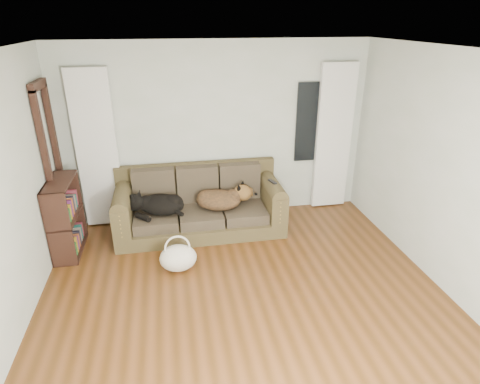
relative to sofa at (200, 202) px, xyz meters
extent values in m
plane|color=#48290E|center=(0.33, -1.97, -0.45)|extent=(5.00, 5.00, 0.00)
plane|color=white|center=(0.33, -1.97, 2.15)|extent=(5.00, 5.00, 0.00)
cube|color=silver|center=(0.33, 0.53, 0.85)|extent=(4.50, 0.04, 2.60)
cube|color=silver|center=(2.58, -1.97, 0.85)|extent=(0.04, 5.00, 2.60)
cube|color=white|center=(-1.37, 0.45, 0.70)|extent=(0.55, 0.08, 2.25)
cube|color=white|center=(2.13, 0.45, 0.70)|extent=(0.55, 0.08, 2.25)
cube|color=black|center=(1.78, 0.50, 0.95)|extent=(0.50, 0.03, 1.20)
cube|color=black|center=(-1.87, 0.07, 0.60)|extent=(0.07, 0.60, 2.10)
cube|color=#484423|center=(0.00, 0.00, 0.00)|extent=(2.35, 1.01, 0.96)
ellipsoid|color=black|center=(-0.58, -0.05, 0.03)|extent=(0.76, 0.65, 0.27)
ellipsoid|color=black|center=(0.31, -0.03, 0.04)|extent=(0.78, 0.65, 0.30)
cube|color=black|center=(1.03, -0.11, 0.28)|extent=(0.09, 0.17, 0.02)
ellipsoid|color=beige|center=(-0.37, -0.95, -0.29)|extent=(0.54, 0.47, 0.33)
cube|color=black|center=(-1.76, -0.24, 0.05)|extent=(0.37, 0.82, 1.00)
camera|label=1|loc=(-0.39, -5.18, 2.42)|focal=30.00mm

